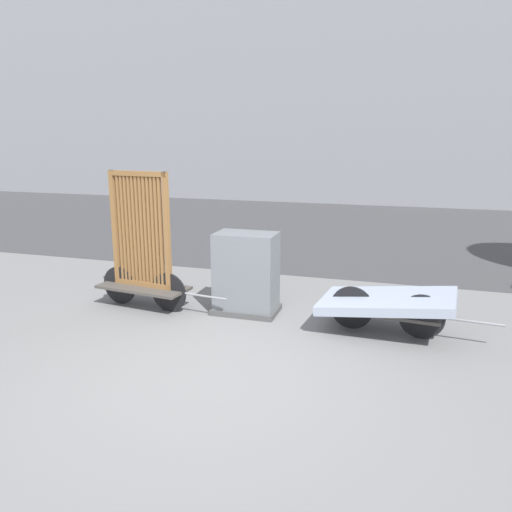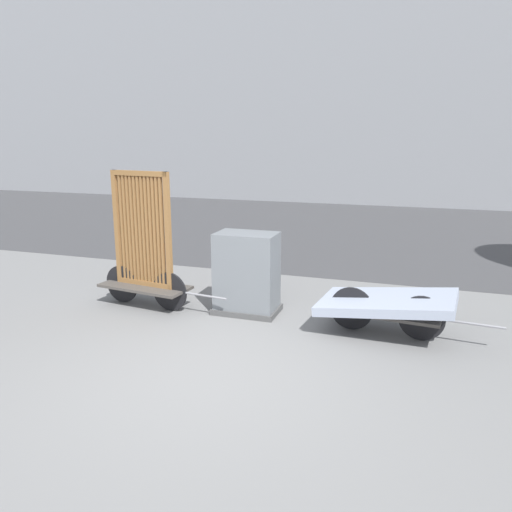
% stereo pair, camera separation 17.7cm
% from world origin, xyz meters
% --- Properties ---
extents(ground_plane, '(60.00, 60.00, 0.00)m').
position_xyz_m(ground_plane, '(0.00, 0.00, 0.00)').
color(ground_plane, slate).
extents(road_strip, '(56.00, 10.16, 0.01)m').
position_xyz_m(road_strip, '(0.00, 9.19, 0.00)').
color(road_strip, '#424244').
rests_on(road_strip, ground_plane).
extents(building_facade, '(48.00, 4.00, 10.03)m').
position_xyz_m(building_facade, '(0.00, 16.27, 5.02)').
color(building_facade, gray).
rests_on(building_facade, ground_plane).
extents(bike_cart_with_bedframe, '(2.08, 0.73, 2.00)m').
position_xyz_m(bike_cart_with_bedframe, '(-1.73, 1.80, 0.75)').
color(bike_cart_with_bedframe, '#4C4742').
rests_on(bike_cart_with_bedframe, ground_plane).
extents(bike_cart_with_mattress, '(2.24, 1.14, 0.59)m').
position_xyz_m(bike_cart_with_mattress, '(1.74, 1.80, 0.40)').
color(bike_cart_with_mattress, '#4C4742').
rests_on(bike_cart_with_mattress, ground_plane).
extents(utility_cabinet, '(0.91, 0.60, 1.16)m').
position_xyz_m(utility_cabinet, '(-0.21, 2.03, 0.54)').
color(utility_cabinet, '#4C4C4C').
rests_on(utility_cabinet, ground_plane).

